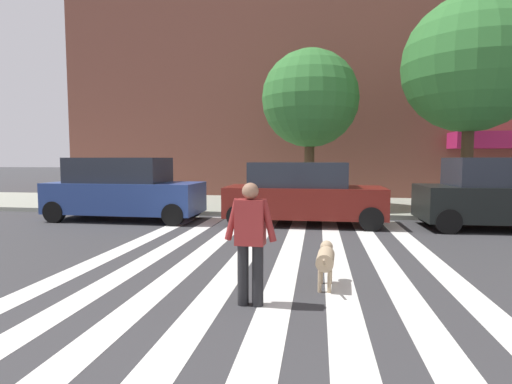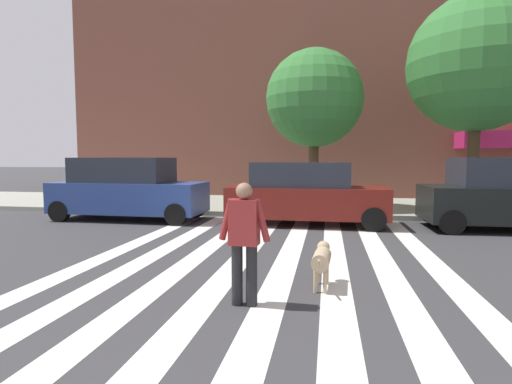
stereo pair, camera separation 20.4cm
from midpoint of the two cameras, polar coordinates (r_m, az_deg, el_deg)
name	(u,v)px [view 2 (the right image)]	position (r m, az deg, el deg)	size (l,w,h in m)	color
ground_plane	(312,288)	(6.31, 8.91, -13.31)	(160.00, 160.00, 0.00)	#353538
sidewalk_far	(322,206)	(16.30, 9.74, -1.94)	(80.00, 6.00, 0.15)	#969B8B
crosswalk_stripes	(248,284)	(6.40, -0.18, -12.95)	(6.75, 13.79, 0.01)	silver
parked_car_near_curb	(128,189)	(13.42, -17.40, 0.36)	(4.82, 1.96, 1.99)	navy
parked_car_behind_first	(305,194)	(11.91, 7.48, -0.29)	(4.61, 1.89, 1.85)	maroon
parked_car_third_in_line	(505,196)	(12.85, 32.37, -0.45)	(4.34, 2.09, 1.99)	black
street_tree_nearest	(314,99)	(15.23, 8.70, 12.96)	(3.57, 3.57, 5.80)	#4C3823
street_tree_middle	(477,64)	(15.36, 29.33, 15.64)	(4.39, 4.39, 7.07)	#4C3823
pedestrian_dog_walker	(244,237)	(5.30, -0.58, -6.39)	(0.71, 0.26, 1.64)	black
dog_on_leash	(322,259)	(6.22, 10.29, -9.33)	(0.30, 1.01, 0.65)	tan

